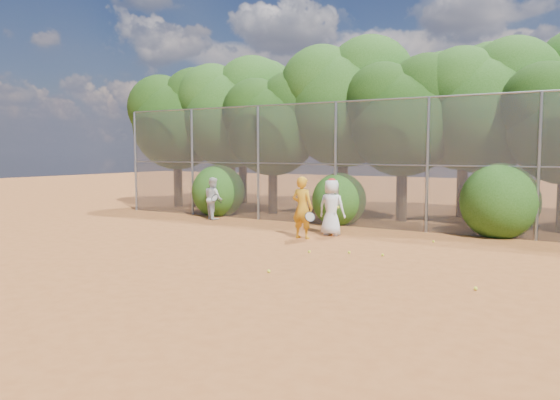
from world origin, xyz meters
The scene contains 23 objects.
ground centered at (0.00, 0.00, 0.00)m, with size 80.00×80.00×0.00m, color #A15524.
fence_back centered at (-0.12, 6.00, 2.05)m, with size 20.05×0.09×4.03m.
tree_0 centered at (-9.44, 8.04, 3.93)m, with size 4.38×3.81×6.00m.
tree_1 centered at (-6.94, 8.54, 4.16)m, with size 4.64×4.03×6.35m.
tree_2 centered at (-4.45, 7.83, 3.58)m, with size 3.99×3.47×5.47m.
tree_3 centered at (-1.94, 8.84, 4.40)m, with size 4.89×4.26×6.70m.
tree_4 centered at (0.55, 8.24, 3.76)m, with size 4.19×3.64×5.73m.
tree_5 centered at (3.06, 9.04, 4.05)m, with size 4.51×3.92×6.17m.
tree_9 centered at (-7.94, 10.84, 4.34)m, with size 4.83×4.20×6.62m.
tree_10 centered at (-2.93, 11.05, 4.63)m, with size 5.15×4.48×7.06m.
tree_11 centered at (2.06, 10.64, 4.16)m, with size 4.64×4.03×6.35m.
bush_0 centered at (-6.00, 6.30, 1.00)m, with size 2.00×2.00×2.00m, color #204912.
bush_1 centered at (-1.00, 6.30, 0.90)m, with size 1.80×1.80×1.80m, color #204912.
bush_2 centered at (4.00, 6.30, 1.10)m, with size 2.20×2.20×2.20m, color #204912.
player_yellow centered at (-0.61, 3.06, 0.86)m, with size 0.82×0.58×1.72m.
player_teen centered at (-0.17, 3.99, 0.82)m, with size 0.80×0.53×1.65m.
player_white centered at (-5.39, 5.22, 0.75)m, with size 0.92×0.86×1.50m.
ball_0 centered at (1.42, 1.64, 0.03)m, with size 0.07×0.07×0.07m, color yellow.
ball_1 centered at (2.22, 1.74, 0.03)m, with size 0.07×0.07×0.07m, color yellow.
ball_2 centered at (0.88, -1.06, 0.03)m, with size 0.07×0.07×0.07m, color yellow.
ball_3 centered at (4.70, -0.37, 0.03)m, with size 0.07×0.07×0.07m, color yellow.
ball_4 centered at (0.57, 1.24, 0.03)m, with size 0.07×0.07×0.07m, color yellow.
ball_5 centered at (2.71, 4.24, 0.03)m, with size 0.07×0.07×0.07m, color yellow.
Camera 1 is at (6.57, -10.12, 2.42)m, focal length 35.00 mm.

